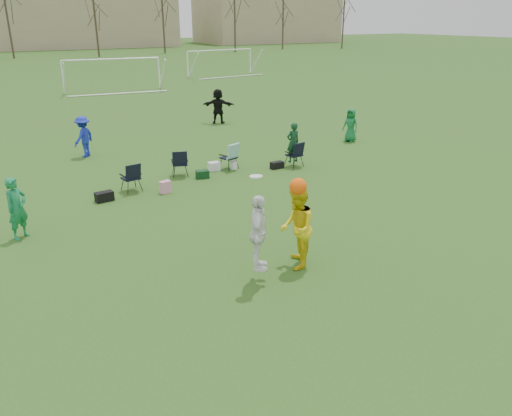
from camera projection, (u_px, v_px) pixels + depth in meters
ground at (297, 278)px, 11.06m from camera, size 260.00×260.00×0.00m
fielder_green_near at (17, 208)px, 12.79m from camera, size 0.72×0.68×1.65m
fielder_blue at (83, 137)px, 20.41m from camera, size 1.21×1.20×1.67m
fielder_green_far at (351, 125)px, 22.95m from camera, size 0.71×0.86×1.51m
fielder_black at (218, 106)px, 26.83m from camera, size 1.73×1.40×1.85m
center_contest at (285, 229)px, 10.99m from camera, size 2.10×1.33×2.44m
sideline_setup at (224, 160)px, 18.22m from camera, size 7.99×2.08×1.68m
goal_mid at (112, 66)px, 38.31m from camera, size 7.40×0.63×2.46m
goal_right at (220, 55)px, 48.64m from camera, size 7.35×1.14×2.46m
tree_line at (11, 20)px, 66.38m from camera, size 110.28×3.28×11.40m
building_row at (37, 14)px, 90.35m from camera, size 126.00×16.00×13.00m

